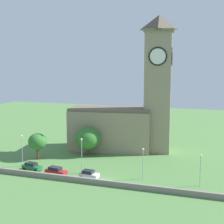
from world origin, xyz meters
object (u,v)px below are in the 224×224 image
object	(u,v)px
streetlamp_west_end	(22,146)
streetlamp_east_mid	(201,165)
church	(129,111)
tree_riverside_west	(88,138)
tree_riverside_east	(37,142)
car_white	(89,174)
streetlamp_west_mid	(82,150)
streetlamp_central	(143,158)
car_red	(56,171)
car_green	(32,166)

from	to	relation	value
streetlamp_west_end	streetlamp_east_mid	world-z (taller)	streetlamp_west_end
streetlamp_east_mid	streetlamp_west_end	bearing A→B (deg)	-179.74
church	tree_riverside_west	bearing A→B (deg)	-134.49
streetlamp_west_end	tree_riverside_east	distance (m)	6.27
car_white	streetlamp_west_mid	world-z (taller)	streetlamp_west_mid
streetlamp_west_mid	streetlamp_central	xyz separation A→B (m)	(13.37, 0.54, -0.67)
car_red	streetlamp_west_mid	size ratio (longest dim) A/B	0.64
streetlamp_central	streetlamp_east_mid	world-z (taller)	streetlamp_central
car_green	streetlamp_west_mid	size ratio (longest dim) A/B	0.62
church	car_white	world-z (taller)	church
streetlamp_central	tree_riverside_west	distance (m)	22.22
church	streetlamp_east_mid	xyz separation A→B (m)	(20.66, -22.30, -6.43)
streetlamp_west_end	church	bearing A→B (deg)	49.67
car_green	tree_riverside_west	world-z (taller)	tree_riverside_west
car_green	car_red	world-z (taller)	car_red
car_red	streetlamp_central	bearing A→B (deg)	10.60
church	car_white	size ratio (longest dim) A/B	8.72
car_white	streetlamp_west_mid	bearing A→B (deg)	136.36
tree_riverside_east	tree_riverside_west	bearing A→B (deg)	36.35
car_green	streetlamp_west_mid	xyz separation A→B (m)	(11.40, 1.63, 4.22)
streetlamp_west_mid	streetlamp_east_mid	bearing A→B (deg)	0.67
streetlamp_central	streetlamp_east_mid	bearing A→B (deg)	-1.27
tree_riverside_east	streetlamp_west_end	bearing A→B (deg)	-92.65
tree_riverside_west	tree_riverside_east	bearing A→B (deg)	-143.65
church	tree_riverside_west	world-z (taller)	church
streetlamp_west_end	streetlamp_east_mid	bearing A→B (deg)	0.26
car_white	car_green	bearing A→B (deg)	176.14
car_white	streetlamp_west_mid	xyz separation A→B (m)	(-2.71, 2.59, 4.21)
streetlamp_west_end	tree_riverside_east	size ratio (longest dim) A/B	1.13
streetlamp_west_end	streetlamp_central	bearing A→B (deg)	0.88
tree_riverside_west	tree_riverside_east	xyz separation A→B (m)	(-10.29, -7.57, 0.02)
streetlamp_central	streetlamp_west_mid	bearing A→B (deg)	-177.67
car_white	tree_riverside_east	xyz separation A→B (m)	(-17.37, 8.94, 3.58)
car_green	car_red	bearing A→B (deg)	-10.43
church	tree_riverside_west	size ratio (longest dim) A/B	4.84
car_green	car_white	size ratio (longest dim) A/B	1.18
car_red	tree_riverside_east	bearing A→B (deg)	137.02
car_green	car_red	xyz separation A→B (m)	(6.62, -1.22, 0.03)
streetlamp_west_end	tree_riverside_east	world-z (taller)	streetlamp_west_end
car_red	streetlamp_east_mid	bearing A→B (deg)	6.06
church	streetlamp_east_mid	world-z (taller)	church
streetlamp_west_mid	streetlamp_east_mid	distance (m)	24.82
car_white	streetlamp_east_mid	xyz separation A→B (m)	(22.09, 2.88, 3.42)
streetlamp_central	streetlamp_east_mid	distance (m)	11.44
church	tree_riverside_east	distance (m)	25.62
streetlamp_west_mid	streetlamp_east_mid	world-z (taller)	streetlamp_west_mid
church	car_green	world-z (taller)	church
streetlamp_east_mid	tree_riverside_west	bearing A→B (deg)	154.95
car_red	car_green	bearing A→B (deg)	169.57
streetlamp_west_mid	tree_riverside_west	xyz separation A→B (m)	(-4.37, 13.93, -0.65)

